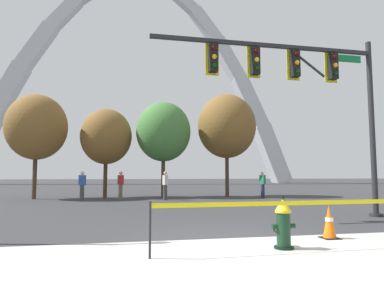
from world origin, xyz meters
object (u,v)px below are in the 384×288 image
(traffic_cone_by_hydrant, at_px, (329,222))
(pedestrian_walking_left, at_px, (165,185))
(fire_hydrant, at_px, (283,224))
(pedestrian_walking_right, at_px, (263,184))
(traffic_signal_gantry, at_px, (307,84))
(monument_arch, at_px, (137,86))
(pedestrian_standing_center, at_px, (82,186))
(pedestrian_near_trees, at_px, (121,185))

(traffic_cone_by_hydrant, bearing_deg, pedestrian_walking_left, 99.46)
(fire_hydrant, xyz_separation_m, pedestrian_walking_right, (5.35, 13.49, 0.35))
(fire_hydrant, height_order, traffic_signal_gantry, traffic_signal_gantry)
(traffic_signal_gantry, relative_size, monument_arch, 0.14)
(pedestrian_standing_center, bearing_deg, fire_hydrant, -68.83)
(traffic_cone_by_hydrant, relative_size, pedestrian_walking_right, 0.46)
(traffic_cone_by_hydrant, xyz_separation_m, monument_arch, (-2.19, 50.60, 16.01))
(pedestrian_walking_left, relative_size, pedestrian_standing_center, 1.00)
(pedestrian_near_trees, bearing_deg, traffic_signal_gantry, -58.70)
(traffic_cone_by_hydrant, relative_size, monument_arch, 0.01)
(fire_hydrant, height_order, monument_arch, monument_arch)
(traffic_cone_by_hydrant, distance_m, traffic_signal_gantry, 5.46)
(monument_arch, bearing_deg, fire_hydrant, -89.18)
(traffic_cone_by_hydrant, height_order, monument_arch, monument_arch)
(pedestrian_walking_right, bearing_deg, pedestrian_near_trees, 176.52)
(fire_hydrant, distance_m, traffic_signal_gantry, 6.41)
(fire_hydrant, distance_m, monument_arch, 53.76)
(traffic_cone_by_hydrant, height_order, pedestrian_standing_center, pedestrian_standing_center)
(pedestrian_walking_left, bearing_deg, pedestrian_walking_right, 3.75)
(pedestrian_walking_left, bearing_deg, pedestrian_near_trees, 159.71)
(traffic_signal_gantry, bearing_deg, traffic_cone_by_hydrant, -114.69)
(traffic_cone_by_hydrant, distance_m, pedestrian_standing_center, 13.87)
(pedestrian_walking_left, bearing_deg, fire_hydrant, -87.35)
(pedestrian_walking_left, relative_size, pedestrian_walking_right, 1.00)
(traffic_cone_by_hydrant, xyz_separation_m, traffic_signal_gantry, (1.53, 3.33, 4.05))
(traffic_signal_gantry, bearing_deg, pedestrian_walking_right, 75.88)
(monument_arch, relative_size, pedestrian_walking_left, 34.42)
(monument_arch, bearing_deg, pedestrian_walking_right, -80.87)
(pedestrian_near_trees, bearing_deg, monument_arch, 86.46)
(monument_arch, height_order, pedestrian_walking_left, monument_arch)
(pedestrian_near_trees, bearing_deg, pedestrian_walking_left, -20.29)
(traffic_signal_gantry, distance_m, pedestrian_walking_right, 10.34)
(monument_arch, distance_m, pedestrian_near_trees, 40.53)
(pedestrian_standing_center, bearing_deg, traffic_signal_gantry, -48.03)
(traffic_signal_gantry, distance_m, pedestrian_standing_center, 12.52)
(pedestrian_walking_right, bearing_deg, monument_arch, 99.13)
(pedestrian_standing_center, xyz_separation_m, pedestrian_near_trees, (1.99, 1.00, 0.00))
(fire_hydrant, height_order, pedestrian_walking_left, pedestrian_walking_left)
(monument_arch, distance_m, pedestrian_walking_left, 41.29)
(fire_hydrant, xyz_separation_m, pedestrian_standing_center, (-5.04, 13.00, 0.35))
(pedestrian_walking_right, xyz_separation_m, pedestrian_near_trees, (-8.39, 0.51, 0.00))
(traffic_signal_gantry, bearing_deg, pedestrian_walking_left, 111.72)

